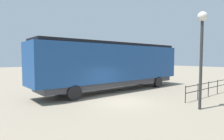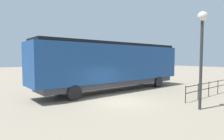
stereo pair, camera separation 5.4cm
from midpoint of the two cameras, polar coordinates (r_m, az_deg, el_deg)
name	(u,v)px [view 2 (the right image)]	position (r m, az deg, el deg)	size (l,w,h in m)	color
ground_plane	(120,101)	(13.11, 2.66, -9.52)	(120.00, 120.00, 0.00)	gray
locomotive	(119,64)	(17.37, 2.22, 1.79)	(2.83, 15.00, 4.36)	navy
lamp_post	(202,38)	(11.92, 25.87, 8.68)	(0.54, 0.54, 5.62)	#2D2D2D
platform_fence	(214,86)	(17.22, 28.69, -4.27)	(0.05, 8.68, 1.16)	black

